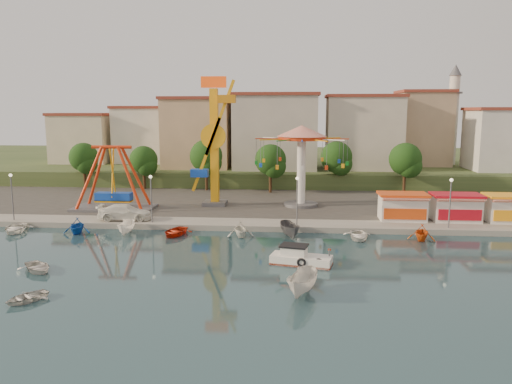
# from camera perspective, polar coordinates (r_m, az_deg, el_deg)

# --- Properties ---
(ground) EXTENTS (200.00, 200.00, 0.00)m
(ground) POSITION_cam_1_polar(r_m,az_deg,el_deg) (42.62, -6.29, -8.31)
(ground) COLOR #16323C
(ground) RESTS_ON ground
(quay_deck) EXTENTS (200.00, 100.00, 0.60)m
(quay_deck) POSITION_cam_1_polar(r_m,az_deg,el_deg) (102.93, 0.25, 2.30)
(quay_deck) COLOR #9E998E
(quay_deck) RESTS_ON ground
(asphalt_pad) EXTENTS (90.00, 28.00, 0.01)m
(asphalt_pad) POSITION_cam_1_polar(r_m,az_deg,el_deg) (71.36, -1.74, -0.58)
(asphalt_pad) COLOR #4C4944
(asphalt_pad) RESTS_ON quay_deck
(hill_terrace) EXTENTS (200.00, 60.00, 3.00)m
(hill_terrace) POSITION_cam_1_polar(r_m,az_deg,el_deg) (107.75, 0.45, 3.25)
(hill_terrace) COLOR #384C26
(hill_terrace) RESTS_ON ground
(pirate_ship_ride) EXTENTS (10.00, 5.00, 8.00)m
(pirate_ship_ride) POSITION_cam_1_polar(r_m,az_deg,el_deg) (64.63, -16.03, 1.42)
(pirate_ship_ride) COLOR #59595E
(pirate_ship_ride) RESTS_ON quay_deck
(kamikaze_tower) EXTENTS (4.50, 3.10, 16.50)m
(kamikaze_tower) POSITION_cam_1_polar(r_m,az_deg,el_deg) (64.42, -4.64, 5.47)
(kamikaze_tower) COLOR #59595E
(kamikaze_tower) RESTS_ON quay_deck
(wave_swinger) EXTENTS (11.60, 11.60, 10.40)m
(wave_swinger) POSITION_cam_1_polar(r_m,az_deg,el_deg) (64.03, 5.23, 5.09)
(wave_swinger) COLOR #59595E
(wave_swinger) RESTS_ON quay_deck
(booth_left) EXTENTS (5.40, 3.78, 3.08)m
(booth_left) POSITION_cam_1_polar(r_m,az_deg,el_deg) (58.59, 16.39, -1.59)
(booth_left) COLOR white
(booth_left) RESTS_ON quay_deck
(booth_mid) EXTENTS (5.40, 3.78, 3.08)m
(booth_mid) POSITION_cam_1_polar(r_m,az_deg,el_deg) (60.06, 21.88, -1.63)
(booth_mid) COLOR white
(booth_mid) RESTS_ON quay_deck
(booth_right) EXTENTS (5.40, 3.78, 3.08)m
(booth_right) POSITION_cam_1_polar(r_m,az_deg,el_deg) (62.04, 27.04, -1.65)
(booth_right) COLOR white
(booth_right) RESTS_ON quay_deck
(lamp_post_0) EXTENTS (0.14, 0.14, 5.00)m
(lamp_post_0) POSITION_cam_1_polar(r_m,az_deg,el_deg) (62.51, -26.08, -0.63)
(lamp_post_0) COLOR #59595E
(lamp_post_0) RESTS_ON quay_deck
(lamp_post_1) EXTENTS (0.14, 0.14, 5.00)m
(lamp_post_1) POSITION_cam_1_polar(r_m,az_deg,el_deg) (56.06, -11.87, -0.92)
(lamp_post_1) COLOR #59595E
(lamp_post_1) RESTS_ON quay_deck
(lamp_post_2) EXTENTS (0.14, 0.14, 5.00)m
(lamp_post_2) POSITION_cam_1_polar(r_m,az_deg,el_deg) (53.75, 4.71, -1.18)
(lamp_post_2) COLOR #59595E
(lamp_post_2) RESTS_ON quay_deck
(lamp_post_3) EXTENTS (0.14, 0.14, 5.00)m
(lamp_post_3) POSITION_cam_1_polar(r_m,az_deg,el_deg) (56.11, 21.28, -1.35)
(lamp_post_3) COLOR #59595E
(lamp_post_3) RESTS_ON quay_deck
(tree_0) EXTENTS (4.60, 4.60, 7.19)m
(tree_0) POSITION_cam_1_polar(r_m,az_deg,el_deg) (84.31, -19.09, 3.77)
(tree_0) COLOR #382314
(tree_0) RESTS_ON quay_deck
(tree_1) EXTENTS (4.35, 4.35, 6.80)m
(tree_1) POSITION_cam_1_polar(r_m,az_deg,el_deg) (80.13, -12.72, 3.59)
(tree_1) COLOR #382314
(tree_1) RESTS_ON quay_deck
(tree_2) EXTENTS (5.02, 5.02, 7.85)m
(tree_2) POSITION_cam_1_polar(r_m,az_deg,el_deg) (77.25, -5.72, 4.11)
(tree_2) COLOR #382314
(tree_2) RESTS_ON quay_deck
(tree_3) EXTENTS (4.68, 4.68, 7.32)m
(tree_3) POSITION_cam_1_polar(r_m,az_deg,el_deg) (74.68, 1.67, 3.69)
(tree_3) COLOR #382314
(tree_3) RESTS_ON quay_deck
(tree_4) EXTENTS (4.86, 4.86, 7.60)m
(tree_4) POSITION_cam_1_polar(r_m,az_deg,el_deg) (77.78, 9.18, 3.94)
(tree_4) COLOR #382314
(tree_4) RESTS_ON quay_deck
(tree_5) EXTENTS (4.83, 4.83, 7.54)m
(tree_5) POSITION_cam_1_polar(r_m,az_deg,el_deg) (77.43, 16.70, 3.62)
(tree_5) COLOR #382314
(tree_5) RESTS_ON quay_deck
(building_0) EXTENTS (9.26, 9.53, 11.87)m
(building_0) POSITION_cam_1_polar(r_m,az_deg,el_deg) (95.40, -21.09, 6.33)
(building_0) COLOR beige
(building_0) RESTS_ON hill_terrace
(building_1) EXTENTS (12.33, 9.01, 8.63)m
(building_1) POSITION_cam_1_polar(r_m,az_deg,el_deg) (95.97, -13.12, 5.75)
(building_1) COLOR silver
(building_1) RESTS_ON hill_terrace
(building_2) EXTENTS (11.95, 9.28, 11.23)m
(building_2) POSITION_cam_1_polar(r_m,az_deg,el_deg) (93.32, -5.28, 6.66)
(building_2) COLOR tan
(building_2) RESTS_ON hill_terrace
(building_3) EXTENTS (12.59, 10.50, 9.20)m
(building_3) POSITION_cam_1_polar(r_m,az_deg,el_deg) (88.85, 3.21, 5.90)
(building_3) COLOR beige
(building_3) RESTS_ON hill_terrace
(building_4) EXTENTS (10.75, 9.23, 9.24)m
(building_4) POSITION_cam_1_polar(r_m,az_deg,el_deg) (92.89, 11.64, 5.88)
(building_4) COLOR beige
(building_4) RESTS_ON hill_terrace
(building_5) EXTENTS (12.77, 10.96, 11.21)m
(building_5) POSITION_cam_1_polar(r_m,az_deg,el_deg) (93.55, 19.96, 6.15)
(building_5) COLOR tan
(building_5) RESTS_ON hill_terrace
(building_6) EXTENTS (8.23, 8.98, 12.36)m
(building_6) POSITION_cam_1_polar(r_m,az_deg,el_deg) (95.83, 27.07, 6.09)
(building_6) COLOR silver
(building_6) RESTS_ON hill_terrace
(minaret) EXTENTS (2.80, 2.80, 18.00)m
(minaret) POSITION_cam_1_polar(r_m,az_deg,el_deg) (97.98, 21.60, 8.48)
(minaret) COLOR silver
(minaret) RESTS_ON hill_terrace
(cabin_motorboat) EXTENTS (5.40, 3.01, 1.79)m
(cabin_motorboat) POSITION_cam_1_polar(r_m,az_deg,el_deg) (42.64, 5.02, -7.60)
(cabin_motorboat) COLOR white
(cabin_motorboat) RESTS_ON ground
(rowboat_a) EXTENTS (4.22, 4.16, 0.72)m
(rowboat_a) POSITION_cam_1_polar(r_m,az_deg,el_deg) (44.36, -23.71, -7.86)
(rowboat_a) COLOR silver
(rowboat_a) RESTS_ON ground
(rowboat_b) EXTENTS (3.34, 3.60, 0.61)m
(rowboat_b) POSITION_cam_1_polar(r_m,az_deg,el_deg) (38.02, -24.79, -10.86)
(rowboat_b) COLOR silver
(rowboat_b) RESTS_ON ground
(skiff) EXTENTS (2.88, 4.77, 1.73)m
(skiff) POSITION_cam_1_polar(r_m,az_deg,el_deg) (35.72, 5.37, -10.35)
(skiff) COLOR silver
(skiff) RESTS_ON ground
(van) EXTENTS (6.21, 2.95, 1.75)m
(van) POSITION_cam_1_polar(r_m,az_deg,el_deg) (58.32, -14.72, -2.26)
(van) COLOR white
(van) RESTS_ON quay_deck
(moored_boat_0) EXTENTS (3.86, 4.75, 0.87)m
(moored_boat_0) POSITION_cam_1_polar(r_m,az_deg,el_deg) (59.29, -25.82, -3.73)
(moored_boat_0) COLOR white
(moored_boat_0) RESTS_ON ground
(moored_boat_1) EXTENTS (3.25, 3.61, 1.68)m
(moored_boat_1) POSITION_cam_1_polar(r_m,az_deg,el_deg) (56.06, -19.79, -3.63)
(moored_boat_1) COLOR #1452B4
(moored_boat_1) RESTS_ON ground
(moored_boat_2) EXTENTS (1.59, 3.81, 1.45)m
(moored_boat_2) POSITION_cam_1_polar(r_m,az_deg,el_deg) (54.10, -14.59, -3.96)
(moored_boat_2) COLOR white
(moored_boat_2) RESTS_ON ground
(moored_boat_3) EXTENTS (3.64, 4.44, 0.80)m
(moored_boat_3) POSITION_cam_1_polar(r_m,az_deg,el_deg) (52.71, -9.26, -4.48)
(moored_boat_3) COLOR red
(moored_boat_3) RESTS_ON ground
(moored_boat_4) EXTENTS (3.34, 3.66, 1.65)m
(moored_boat_4) POSITION_cam_1_polar(r_m,az_deg,el_deg) (51.41, -1.80, -4.23)
(moored_boat_4) COLOR white
(moored_boat_4) RESTS_ON ground
(moored_boat_5) EXTENTS (2.71, 4.50, 1.63)m
(moored_boat_5) POSITION_cam_1_polar(r_m,az_deg,el_deg) (51.10, 3.91, -4.34)
(moored_boat_5) COLOR #4F4E53
(moored_boat_5) RESTS_ON ground
(moored_boat_6) EXTENTS (2.80, 3.91, 0.81)m
(moored_boat_6) POSITION_cam_1_polar(r_m,az_deg,el_deg) (51.58, 11.61, -4.85)
(moored_boat_6) COLOR white
(moored_boat_6) RESTS_ON ground
(moored_boat_7) EXTENTS (3.48, 3.78, 1.67)m
(moored_boat_7) POSITION_cam_1_polar(r_m,az_deg,el_deg) (52.61, 18.41, -4.39)
(moored_boat_7) COLOR #E25A14
(moored_boat_7) RESTS_ON ground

